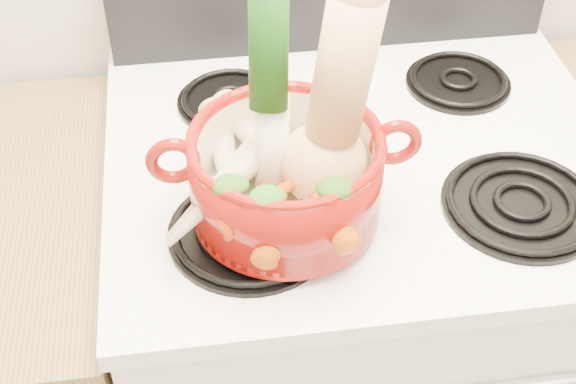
{
  "coord_description": "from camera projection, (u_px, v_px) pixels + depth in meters",
  "views": [
    {
      "loc": [
        -0.25,
        0.48,
        1.72
      ],
      "look_at": [
        -0.14,
        1.24,
        1.02
      ],
      "focal_mm": 50.0,
      "sensor_mm": 36.0,
      "label": 1
    }
  ],
  "objects": [
    {
      "name": "stove_body",
      "position": [
        348.0,
        343.0,
        1.55
      ],
      "size": [
        0.76,
        0.65,
        0.92
      ],
      "primitive_type": "cube",
      "color": "silver",
      "rests_on": "floor"
    },
    {
      "name": "cooktop",
      "position": [
        363.0,
        155.0,
        1.23
      ],
      "size": [
        0.78,
        0.67,
        0.03
      ],
      "primitive_type": "cube",
      "color": "white",
      "rests_on": "stove_body"
    },
    {
      "name": "burner_front_left",
      "position": [
        251.0,
        230.0,
        1.08
      ],
      "size": [
        0.22,
        0.22,
        0.02
      ],
      "primitive_type": "cylinder",
      "color": "black",
      "rests_on": "cooktop"
    },
    {
      "name": "burner_front_right",
      "position": [
        522.0,
        203.0,
        1.11
      ],
      "size": [
        0.22,
        0.22,
        0.02
      ],
      "primitive_type": "cylinder",
      "color": "black",
      "rests_on": "cooktop"
    },
    {
      "name": "burner_back_left",
      "position": [
        231.0,
        99.0,
        1.29
      ],
      "size": [
        0.17,
        0.17,
        0.02
      ],
      "primitive_type": "cylinder",
      "color": "black",
      "rests_on": "cooktop"
    },
    {
      "name": "burner_back_right",
      "position": [
        458.0,
        80.0,
        1.33
      ],
      "size": [
        0.17,
        0.17,
        0.02
      ],
      "primitive_type": "cylinder",
      "color": "black",
      "rests_on": "cooktop"
    },
    {
      "name": "dutch_oven",
      "position": [
        286.0,
        176.0,
        1.05
      ],
      "size": [
        0.26,
        0.26,
        0.12
      ],
      "primitive_type": "cylinder",
      "rotation": [
        0.0,
        0.0,
        -0.01
      ],
      "color": "maroon",
      "rests_on": "burner_front_left"
    },
    {
      "name": "pot_handle_left",
      "position": [
        173.0,
        161.0,
        1.01
      ],
      "size": [
        0.07,
        0.02,
        0.07
      ],
      "primitive_type": "torus",
      "rotation": [
        1.57,
        0.0,
        -0.01
      ],
      "color": "maroon",
      "rests_on": "dutch_oven"
    },
    {
      "name": "pot_handle_right",
      "position": [
        396.0,
        142.0,
        1.03
      ],
      "size": [
        0.07,
        0.02,
        0.07
      ],
      "primitive_type": "torus",
      "rotation": [
        1.57,
        0.0,
        -0.01
      ],
      "color": "maroon",
      "rests_on": "dutch_oven"
    },
    {
      "name": "squash",
      "position": [
        326.0,
        102.0,
        0.98
      ],
      "size": [
        0.16,
        0.12,
        0.31
      ],
      "primitive_type": null,
      "rotation": [
        0.0,
        0.12,
        0.01
      ],
      "color": "#DDB071",
      "rests_on": "dutch_oven"
    },
    {
      "name": "leek",
      "position": [
        271.0,
        91.0,
        0.98
      ],
      "size": [
        0.07,
        0.12,
        0.32
      ],
      "primitive_type": "cylinder",
      "rotation": [
        -0.21,
        0.0,
        -0.21
      ],
      "color": "white",
      "rests_on": "dutch_oven"
    },
    {
      "name": "ginger",
      "position": [
        295.0,
        155.0,
        1.11
      ],
      "size": [
        0.09,
        0.08,
        0.04
      ],
      "primitive_type": "ellipsoid",
      "rotation": [
        0.0,
        0.0,
        -0.36
      ],
      "color": "#D3BD82",
      "rests_on": "dutch_oven"
    },
    {
      "name": "parsnip_0",
      "position": [
        228.0,
        171.0,
        1.07
      ],
      "size": [
        0.06,
        0.25,
        0.07
      ],
      "primitive_type": "cone",
      "rotation": [
        1.66,
        0.0,
        0.07
      ],
      "color": "beige",
      "rests_on": "dutch_oven"
    },
    {
      "name": "parsnip_1",
      "position": [
        223.0,
        180.0,
        1.05
      ],
      "size": [
        0.19,
        0.19,
        0.06
      ],
      "primitive_type": "cone",
      "rotation": [
        1.66,
        0.0,
        -0.78
      ],
      "color": "beige",
      "rests_on": "dutch_oven"
    },
    {
      "name": "parsnip_2",
      "position": [
        259.0,
        145.0,
        1.09
      ],
      "size": [
        0.13,
        0.21,
        0.06
      ],
      "primitive_type": "cone",
      "rotation": [
        1.66,
        0.0,
        0.44
      ],
      "color": "beige",
      "rests_on": "dutch_oven"
    },
    {
      "name": "parsnip_3",
      "position": [
        216.0,
        193.0,
        1.02
      ],
      "size": [
        0.16,
        0.16,
        0.06
      ],
      "primitive_type": "cone",
      "rotation": [
        1.66,
        0.0,
        -0.78
      ],
      "color": "beige",
      "rests_on": "dutch_oven"
    },
    {
      "name": "carrot_0",
      "position": [
        278.0,
        213.0,
        1.03
      ],
      "size": [
        0.09,
        0.17,
        0.05
      ],
      "primitive_type": "cone",
      "rotation": [
        1.66,
        0.0,
        -0.33
      ],
      "color": "#C44909",
      "rests_on": "dutch_oven"
    },
    {
      "name": "carrot_1",
      "position": [
        265.0,
        217.0,
        1.01
      ],
      "size": [
        0.04,
        0.14,
        0.04
      ],
      "primitive_type": "cone",
      "rotation": [
        1.66,
        0.0,
        -0.05
      ],
      "color": "orange",
      "rests_on": "dutch_oven"
    },
    {
      "name": "carrot_2",
      "position": [
        316.0,
        196.0,
        1.03
      ],
      "size": [
        0.08,
        0.19,
        0.05
      ],
      "primitive_type": "cone",
      "rotation": [
        1.66,
        0.0,
        0.26
      ],
      "color": "#DF520B",
      "rests_on": "dutch_oven"
    },
    {
      "name": "carrot_3",
      "position": [
        268.0,
        201.0,
        1.01
      ],
      "size": [
        0.14,
        0.11,
        0.05
      ],
      "primitive_type": "cone",
      "rotation": [
        1.66,
        0.0,
        -0.96
      ],
      "color": "#C13709",
      "rests_on": "dutch_oven"
    }
  ]
}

